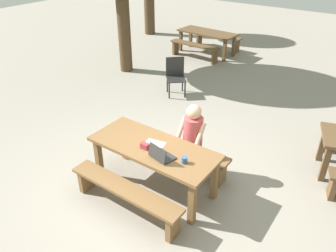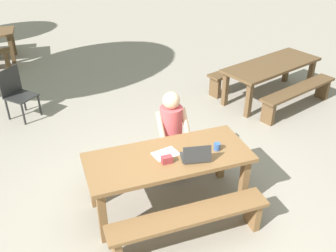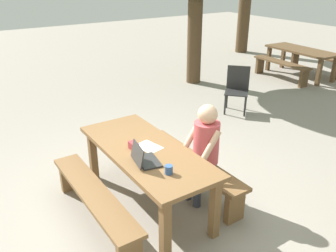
# 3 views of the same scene
# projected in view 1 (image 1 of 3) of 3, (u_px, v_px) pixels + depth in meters

# --- Properties ---
(ground_plane) EXTENTS (30.00, 30.00, 0.00)m
(ground_plane) POSITION_uv_depth(u_px,v_px,m) (155.00, 186.00, 5.23)
(ground_plane) COLOR gray
(picnic_table_front) EXTENTS (1.95, 0.81, 0.76)m
(picnic_table_front) POSITION_uv_depth(u_px,v_px,m) (154.00, 152.00, 4.90)
(picnic_table_front) COLOR brown
(picnic_table_front) RESTS_ON ground
(bench_near) EXTENTS (1.82, 0.30, 0.43)m
(bench_near) POSITION_uv_depth(u_px,v_px,m) (125.00, 193.00, 4.60)
(bench_near) COLOR brown
(bench_near) RESTS_ON ground
(bench_far) EXTENTS (1.82, 0.30, 0.43)m
(bench_far) POSITION_uv_depth(u_px,v_px,m) (178.00, 149.00, 5.52)
(bench_far) COLOR brown
(bench_far) RESTS_ON ground
(laptop) EXTENTS (0.36, 0.30, 0.22)m
(laptop) POSITION_uv_depth(u_px,v_px,m) (161.00, 155.00, 4.56)
(laptop) COLOR #2D2D2D
(laptop) RESTS_ON picnic_table_front
(small_pouch) EXTENTS (0.13, 0.08, 0.09)m
(small_pouch) POSITION_uv_depth(u_px,v_px,m) (145.00, 146.00, 4.77)
(small_pouch) COLOR #993338
(small_pouch) RESTS_ON picnic_table_front
(paper_sheet) EXTENTS (0.33, 0.27, 0.00)m
(paper_sheet) POSITION_uv_depth(u_px,v_px,m) (154.00, 144.00, 4.89)
(paper_sheet) COLOR white
(paper_sheet) RESTS_ON picnic_table_front
(coffee_mug) EXTENTS (0.08, 0.08, 0.09)m
(coffee_mug) POSITION_uv_depth(u_px,v_px,m) (184.00, 160.00, 4.47)
(coffee_mug) COLOR #335693
(coffee_mug) RESTS_ON picnic_table_front
(person_seated) EXTENTS (0.41, 0.41, 1.24)m
(person_seated) POSITION_uv_depth(u_px,v_px,m) (192.00, 135.00, 5.16)
(person_seated) COLOR #333847
(person_seated) RESTS_ON ground
(plastic_chair) EXTENTS (0.62, 0.62, 0.88)m
(plastic_chair) POSITION_uv_depth(u_px,v_px,m) (176.00, 75.00, 7.98)
(plastic_chair) COLOR #262626
(plastic_chair) RESTS_ON ground
(picnic_table_rear) EXTENTS (1.91, 0.87, 0.71)m
(picnic_table_rear) POSITION_uv_depth(u_px,v_px,m) (207.00, 35.00, 10.58)
(picnic_table_rear) COLOR brown
(picnic_table_rear) RESTS_ON ground
(bench_rear_south) EXTENTS (1.69, 0.39, 0.47)m
(bench_rear_south) POSITION_uv_depth(u_px,v_px,m) (195.00, 48.00, 10.25)
(bench_rear_south) COLOR brown
(bench_rear_south) RESTS_ON ground
(bench_rear_north) EXTENTS (1.69, 0.39, 0.47)m
(bench_rear_north) POSITION_uv_depth(u_px,v_px,m) (218.00, 38.00, 11.17)
(bench_rear_north) COLOR brown
(bench_rear_north) RESTS_ON ground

